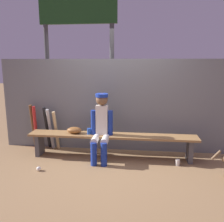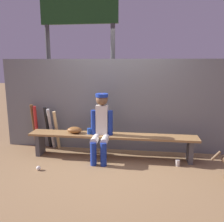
# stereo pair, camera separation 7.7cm
# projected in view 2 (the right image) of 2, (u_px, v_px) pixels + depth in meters

# --- Properties ---
(ground_plane) EXTENTS (30.00, 30.00, 0.00)m
(ground_plane) POSITION_uv_depth(u_px,v_px,m) (112.00, 158.00, 4.62)
(ground_plane) COLOR olive
(chainlink_fence) EXTENTS (4.69, 0.03, 1.85)m
(chainlink_fence) POSITION_uv_depth(u_px,v_px,m) (115.00, 106.00, 4.89)
(chainlink_fence) COLOR slate
(chainlink_fence) RESTS_ON ground_plane
(dugout_bench) EXTENTS (3.16, 0.36, 0.46)m
(dugout_bench) POSITION_uv_depth(u_px,v_px,m) (112.00, 139.00, 4.55)
(dugout_bench) COLOR olive
(dugout_bench) RESTS_ON ground_plane
(player_seated) EXTENTS (0.41, 0.55, 1.23)m
(player_seated) POSITION_uv_depth(u_px,v_px,m) (101.00, 125.00, 4.41)
(player_seated) COLOR silver
(player_seated) RESTS_ON ground_plane
(baseball_glove) EXTENTS (0.28, 0.20, 0.12)m
(baseball_glove) POSITION_uv_depth(u_px,v_px,m) (75.00, 130.00, 4.62)
(baseball_glove) COLOR brown
(baseball_glove) RESTS_ON dugout_bench
(bat_wood_natural) EXTENTS (0.10, 0.22, 0.82)m
(bat_wood_natural) POSITION_uv_depth(u_px,v_px,m) (57.00, 130.00, 4.98)
(bat_wood_natural) COLOR tan
(bat_wood_natural) RESTS_ON ground_plane
(bat_aluminum_silver) EXTENTS (0.11, 0.24, 0.86)m
(bat_aluminum_silver) POSITION_uv_depth(u_px,v_px,m) (51.00, 129.00, 5.01)
(bat_aluminum_silver) COLOR #B7B7BC
(bat_aluminum_silver) RESTS_ON ground_plane
(bat_aluminum_black) EXTENTS (0.10, 0.23, 0.90)m
(bat_aluminum_black) POSITION_uv_depth(u_px,v_px,m) (48.00, 127.00, 5.07)
(bat_aluminum_black) COLOR black
(bat_aluminum_black) RESTS_ON ground_plane
(bat_aluminum_red) EXTENTS (0.08, 0.16, 0.91)m
(bat_aluminum_red) POSITION_uv_depth(u_px,v_px,m) (36.00, 127.00, 5.07)
(bat_aluminum_red) COLOR #B22323
(bat_aluminum_red) RESTS_ON ground_plane
(bat_wood_dark) EXTENTS (0.08, 0.19, 0.93)m
(bat_wood_dark) POSITION_uv_depth(u_px,v_px,m) (34.00, 126.00, 5.11)
(bat_wood_dark) COLOR brown
(bat_wood_dark) RESTS_ON ground_plane
(baseball) EXTENTS (0.07, 0.07, 0.07)m
(baseball) POSITION_uv_depth(u_px,v_px,m) (38.00, 168.00, 4.08)
(baseball) COLOR white
(baseball) RESTS_ON ground_plane
(cup_on_ground) EXTENTS (0.08, 0.08, 0.11)m
(cup_on_ground) POSITION_uv_depth(u_px,v_px,m) (177.00, 163.00, 4.25)
(cup_on_ground) COLOR silver
(cup_on_ground) RESTS_ON ground_plane
(cup_on_bench) EXTENTS (0.08, 0.08, 0.11)m
(cup_on_bench) POSITION_uv_depth(u_px,v_px,m) (89.00, 131.00, 4.56)
(cup_on_bench) COLOR #1E47AD
(cup_on_bench) RESTS_ON dugout_bench
(scoreboard) EXTENTS (2.01, 0.27, 3.74)m
(scoreboard) POSITION_uv_depth(u_px,v_px,m) (82.00, 25.00, 5.34)
(scoreboard) COLOR #3F3F42
(scoreboard) RESTS_ON ground_plane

